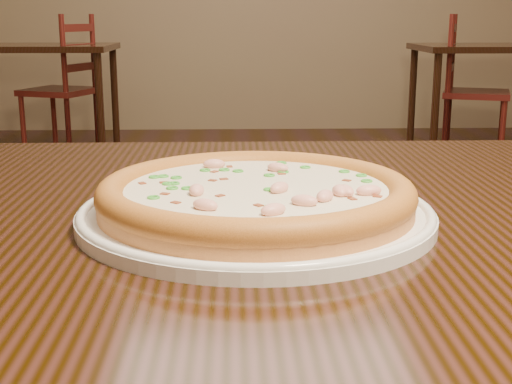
{
  "coord_description": "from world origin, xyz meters",
  "views": [
    {
      "loc": [
        -0.2,
        -1.5,
        0.95
      ],
      "look_at": [
        -0.17,
        -0.84,
        0.78
      ],
      "focal_mm": 50.0,
      "sensor_mm": 36.0,
      "label": 1
    }
  ],
  "objects_px": {
    "plate": "(256,213)",
    "pizza": "(256,195)",
    "hero_table": "(366,296)",
    "chair_c": "(468,92)",
    "bg_table_right": "(492,59)",
    "chair_b": "(66,90)",
    "bg_table_left": "(39,59)"
  },
  "relations": [
    {
      "from": "chair_b",
      "to": "pizza",
      "type": "bearing_deg",
      "value": -74.78
    },
    {
      "from": "bg_table_left",
      "to": "hero_table",
      "type": "bearing_deg",
      "value": -71.07
    },
    {
      "from": "hero_table",
      "to": "bg_table_left",
      "type": "height_order",
      "value": "same"
    },
    {
      "from": "hero_table",
      "to": "chair_c",
      "type": "relative_size",
      "value": 1.26
    },
    {
      "from": "bg_table_right",
      "to": "chair_c",
      "type": "relative_size",
      "value": 1.05
    },
    {
      "from": "pizza",
      "to": "bg_table_right",
      "type": "height_order",
      "value": "pizza"
    },
    {
      "from": "plate",
      "to": "bg_table_left",
      "type": "height_order",
      "value": "plate"
    },
    {
      "from": "plate",
      "to": "bg_table_left",
      "type": "relative_size",
      "value": 0.34
    },
    {
      "from": "bg_table_right",
      "to": "chair_b",
      "type": "height_order",
      "value": "chair_b"
    },
    {
      "from": "chair_c",
      "to": "bg_table_right",
      "type": "bearing_deg",
      "value": 17.68
    },
    {
      "from": "plate",
      "to": "pizza",
      "type": "bearing_deg",
      "value": -38.58
    },
    {
      "from": "plate",
      "to": "pizza",
      "type": "distance_m",
      "value": 0.02
    },
    {
      "from": "bg_table_left",
      "to": "plate",
      "type": "bearing_deg",
      "value": -72.73
    },
    {
      "from": "hero_table",
      "to": "plate",
      "type": "height_order",
      "value": "plate"
    },
    {
      "from": "plate",
      "to": "hero_table",
      "type": "bearing_deg",
      "value": 22.62
    },
    {
      "from": "hero_table",
      "to": "plate",
      "type": "relative_size",
      "value": 3.5
    },
    {
      "from": "chair_b",
      "to": "chair_c",
      "type": "relative_size",
      "value": 1.0
    },
    {
      "from": "hero_table",
      "to": "chair_b",
      "type": "bearing_deg",
      "value": 106.88
    },
    {
      "from": "plate",
      "to": "chair_b",
      "type": "height_order",
      "value": "chair_b"
    },
    {
      "from": "pizza",
      "to": "bg_table_left",
      "type": "bearing_deg",
      "value": 107.27
    },
    {
      "from": "pizza",
      "to": "chair_c",
      "type": "distance_m",
      "value": 4.4
    },
    {
      "from": "hero_table",
      "to": "chair_c",
      "type": "bearing_deg",
      "value": 70.37
    },
    {
      "from": "pizza",
      "to": "bg_table_right",
      "type": "distance_m",
      "value": 4.5
    },
    {
      "from": "plate",
      "to": "pizza",
      "type": "relative_size",
      "value": 1.12
    },
    {
      "from": "plate",
      "to": "bg_table_right",
      "type": "bearing_deg",
      "value": 67.4
    },
    {
      "from": "plate",
      "to": "chair_c",
      "type": "bearing_deg",
      "value": 69.12
    },
    {
      "from": "pizza",
      "to": "chair_c",
      "type": "height_order",
      "value": "chair_c"
    },
    {
      "from": "pizza",
      "to": "bg_table_right",
      "type": "relative_size",
      "value": 0.31
    },
    {
      "from": "bg_table_left",
      "to": "chair_b",
      "type": "xyz_separation_m",
      "value": [
        0.16,
        0.02,
        -0.22
      ]
    },
    {
      "from": "pizza",
      "to": "bg_table_left",
      "type": "distance_m",
      "value": 4.49
    },
    {
      "from": "chair_c",
      "to": "bg_table_left",
      "type": "bearing_deg",
      "value": 176.35
    },
    {
      "from": "chair_c",
      "to": "chair_b",
      "type": "bearing_deg",
      "value": 175.69
    }
  ]
}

